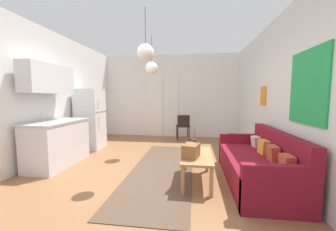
{
  "coord_description": "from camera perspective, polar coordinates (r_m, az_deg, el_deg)",
  "views": [
    {
      "loc": [
        0.82,
        -3.2,
        1.37
      ],
      "look_at": [
        0.2,
        1.44,
        0.93
      ],
      "focal_mm": 20.9,
      "sensor_mm": 36.0,
      "label": 1
    }
  ],
  "objects": [
    {
      "name": "kitchen_counter",
      "position": [
        4.52,
        -29.91,
        -3.24
      ],
      "size": [
        0.63,
        1.32,
        2.01
      ],
      "color": "silver",
      "rests_on": "ground_plane"
    },
    {
      "name": "coffee_table",
      "position": [
        3.26,
        8.33,
        -12.23
      ],
      "size": [
        0.48,
        1.01,
        0.45
      ],
      "color": "#B27F4C",
      "rests_on": "ground_plane"
    },
    {
      "name": "bamboo_vase",
      "position": [
        3.5,
        7.79,
        -8.36
      ],
      "size": [
        0.08,
        0.08,
        0.4
      ],
      "color": "#2D2D33",
      "rests_on": "coffee_table"
    },
    {
      "name": "refrigerator",
      "position": [
        5.56,
        -21.71,
        -1.01
      ],
      "size": [
        0.64,
        0.59,
        1.57
      ],
      "color": "white",
      "rests_on": "ground_plane"
    },
    {
      "name": "couch",
      "position": [
        3.54,
        25.2,
        -13.16
      ],
      "size": [
        0.85,
        1.96,
        0.83
      ],
      "color": "maroon",
      "rests_on": "ground_plane"
    },
    {
      "name": "wall_right",
      "position": [
        3.53,
        33.0,
        5.1
      ],
      "size": [
        0.12,
        7.26,
        2.81
      ],
      "color": "silver",
      "rests_on": "ground_plane"
    },
    {
      "name": "accent_chair",
      "position": [
        6.22,
        4.42,
        -2.87
      ],
      "size": [
        0.48,
        0.46,
        0.81
      ],
      "rotation": [
        0.0,
        0.0,
        3.31
      ],
      "color": "black",
      "rests_on": "ground_plane"
    },
    {
      "name": "ground_plane",
      "position": [
        3.59,
        -6.5,
        -17.91
      ],
      "size": [
        5.15,
        7.66,
        0.1
      ],
      "primitive_type": "cube",
      "color": "#8E603D"
    },
    {
      "name": "pendant_lamp_far",
      "position": [
        4.8,
        -4.83,
        13.63
      ],
      "size": [
        0.3,
        0.3,
        0.9
      ],
      "color": "black"
    },
    {
      "name": "wall_back",
      "position": [
        6.83,
        0.67,
        5.6
      ],
      "size": [
        4.75,
        0.13,
        2.81
      ],
      "color": "white",
      "rests_on": "ground_plane"
    },
    {
      "name": "handbag",
      "position": [
        3.05,
        6.74,
        -10.12
      ],
      "size": [
        0.29,
        0.34,
        0.32
      ],
      "color": "brown",
      "rests_on": "coffee_table"
    },
    {
      "name": "area_rug",
      "position": [
        3.85,
        -1.63,
        -15.36
      ],
      "size": [
        1.12,
        3.35,
        0.01
      ],
      "primitive_type": "cube",
      "color": "brown",
      "rests_on": "ground_plane"
    },
    {
      "name": "wall_left",
      "position": [
        4.49,
        -37.02,
        4.76
      ],
      "size": [
        0.12,
        7.26,
        2.81
      ],
      "color": "white",
      "rests_on": "ground_plane"
    },
    {
      "name": "pendant_lamp_near",
      "position": [
        3.36,
        -6.56,
        17.86
      ],
      "size": [
        0.27,
        0.27,
        0.85
      ],
      "color": "black"
    }
  ]
}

